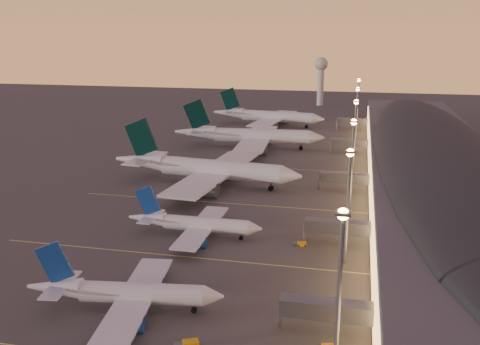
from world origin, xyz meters
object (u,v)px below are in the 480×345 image
at_px(airliner_narrow_south, 125,293).
at_px(airliner_wide_mid, 249,136).
at_px(baggage_tug_c, 300,244).
at_px(radar_tower, 321,73).
at_px(baggage_tug_a, 188,345).
at_px(airliner_narrow_north, 194,224).
at_px(airliner_wide_near, 204,168).
at_px(airliner_wide_far, 268,116).

relative_size(airliner_narrow_south, airliner_wide_mid, 0.56).
bearing_deg(baggage_tug_c, airliner_narrow_south, -134.25).
xyz_separation_m(airliner_narrow_south, radar_tower, (12.61, 290.17, 18.48)).
distance_m(baggage_tug_a, baggage_tug_c, 48.44).
bearing_deg(airliner_narrow_north, airliner_wide_near, 103.12).
relative_size(airliner_wide_mid, baggage_tug_a, 15.50).
distance_m(airliner_narrow_north, airliner_wide_near, 46.57).
relative_size(baggage_tug_a, baggage_tug_c, 1.29).
distance_m(airliner_narrow_south, airliner_narrow_north, 37.96).
relative_size(airliner_wide_far, baggage_tug_c, 18.91).
bearing_deg(airliner_narrow_south, baggage_tug_a, -39.46).
bearing_deg(radar_tower, airliner_narrow_south, -92.49).
distance_m(airliner_wide_far, baggage_tug_a, 210.92).
distance_m(airliner_wide_mid, airliner_wide_far, 57.83).
distance_m(airliner_wide_near, baggage_tug_a, 95.71).
distance_m(airliner_wide_near, airliner_wide_mid, 59.38).
distance_m(airliner_wide_near, airliner_wide_far, 117.13).
height_order(airliner_wide_near, baggage_tug_c, airliner_wide_near).
bearing_deg(airliner_wide_near, airliner_wide_mid, 93.61).
bearing_deg(radar_tower, airliner_wide_mid, -97.48).
bearing_deg(airliner_wide_mid, baggage_tug_a, -84.96).
relative_size(airliner_wide_near, airliner_wide_far, 1.07).
height_order(airliner_narrow_south, baggage_tug_c, airliner_narrow_south).
bearing_deg(airliner_wide_near, baggage_tug_c, -44.78).
height_order(airliner_wide_far, baggage_tug_a, airliner_wide_far).
distance_m(airliner_narrow_south, airliner_wide_far, 200.54).
relative_size(airliner_narrow_south, baggage_tug_c, 11.14).
xyz_separation_m(airliner_wide_mid, airliner_wide_far, (-1.67, 57.81, -0.31)).
height_order(airliner_wide_mid, baggage_tug_c, airliner_wide_mid).
height_order(airliner_narrow_south, airliner_narrow_north, airliner_narrow_south).
bearing_deg(baggage_tug_c, airliner_wide_far, 95.02).
bearing_deg(baggage_tug_a, radar_tower, 65.54).
bearing_deg(airliner_narrow_south, airliner_narrow_north, 80.24).
height_order(airliner_wide_mid, radar_tower, radar_tower).
height_order(airliner_wide_near, airliner_wide_far, airliner_wide_near).
bearing_deg(baggage_tug_a, airliner_wide_far, 71.46).
relative_size(airliner_wide_near, baggage_tug_a, 15.60).
xyz_separation_m(airliner_wide_near, airliner_wide_mid, (2.56, 59.32, -0.03)).
xyz_separation_m(airliner_wide_near, radar_tower, (21.94, 206.95, 16.39)).
height_order(airliner_narrow_north, baggage_tug_a, airliner_narrow_north).
bearing_deg(airliner_wide_mid, radar_tower, 79.41).
height_order(airliner_narrow_north, airliner_wide_far, airliner_wide_far).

